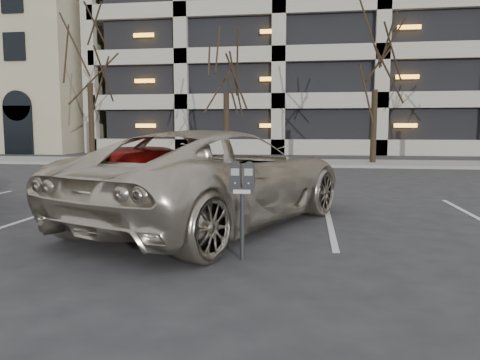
% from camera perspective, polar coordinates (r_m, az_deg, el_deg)
% --- Properties ---
extents(ground, '(140.00, 140.00, 0.00)m').
position_cam_1_polar(ground, '(6.95, -0.21, -7.84)').
color(ground, '#28282B').
rests_on(ground, ground).
extents(sidewalk, '(80.00, 4.00, 0.12)m').
position_cam_1_polar(sidewalk, '(22.74, 5.81, 2.12)').
color(sidewalk, gray).
rests_on(sidewalk, ground).
extents(stall_lines, '(16.90, 5.20, 0.00)m').
position_cam_1_polar(stall_lines, '(9.43, -6.57, -4.08)').
color(stall_lines, silver).
rests_on(stall_lines, ground).
extents(parking_garage, '(52.00, 20.00, 19.00)m').
position_cam_1_polar(parking_garage, '(42.64, 24.13, 15.96)').
color(parking_garage, black).
rests_on(parking_garage, ground).
extents(tree_a, '(3.90, 3.90, 8.86)m').
position_cam_1_polar(tree_a, '(25.63, -18.01, 16.57)').
color(tree_a, black).
rests_on(tree_a, ground).
extents(tree_b, '(3.34, 3.34, 7.60)m').
position_cam_1_polar(tree_b, '(23.32, -1.71, 15.63)').
color(tree_b, black).
rests_on(tree_b, ground).
extents(tree_c, '(3.42, 3.42, 7.77)m').
position_cam_1_polar(tree_c, '(23.19, 16.28, 15.76)').
color(tree_c, black).
rests_on(tree_c, ground).
extents(parking_meter, '(0.32, 0.13, 1.25)m').
position_cam_1_polar(parking_meter, '(5.96, 0.28, -0.81)').
color(parking_meter, black).
rests_on(parking_meter, ground).
extents(suv_silver, '(4.92, 6.62, 1.68)m').
position_cam_1_polar(suv_silver, '(8.25, -2.81, 0.29)').
color(suv_silver, beige).
rests_on(suv_silver, ground).
extents(car_red, '(3.41, 4.72, 1.49)m').
position_cam_1_polar(car_red, '(8.76, -12.00, -0.06)').
color(car_red, maroon).
rests_on(car_red, ground).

